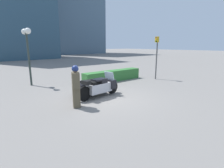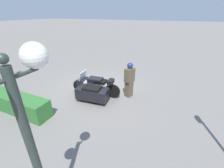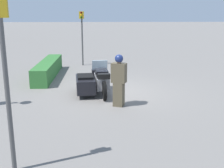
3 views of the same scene
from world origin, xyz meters
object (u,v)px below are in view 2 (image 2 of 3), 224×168
officer_rider (129,79)px  police_motorcycle (92,89)px  hedge_bush_curbside (6,99)px  twin_lamp_post (19,109)px

officer_rider → police_motorcycle: bearing=52.6°
officer_rider → hedge_bush_curbside: (4.54, 3.11, -0.54)m
officer_rider → hedge_bush_curbside: officer_rider is taller
police_motorcycle → officer_rider: 1.83m
police_motorcycle → twin_lamp_post: (-1.80, 4.45, 2.22)m
police_motorcycle → officer_rider: bearing=-155.9°
police_motorcycle → twin_lamp_post: twin_lamp_post is taller
police_motorcycle → officer_rider: officer_rider is taller
officer_rider → hedge_bush_curbside: bearing=57.1°
police_motorcycle → twin_lamp_post: 5.29m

